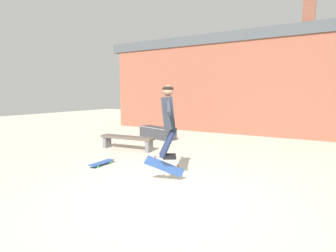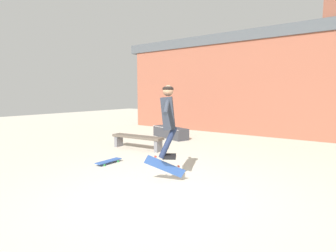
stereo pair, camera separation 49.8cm
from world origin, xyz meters
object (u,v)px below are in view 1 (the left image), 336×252
object	(u,v)px
skateboard_resting	(102,163)
park_bench	(127,140)
skater	(168,116)
skateboard_flipping	(165,167)
skate_ledge	(157,132)

from	to	relation	value
skateboard_resting	park_bench	bearing A→B (deg)	19.04
skater	park_bench	bearing A→B (deg)	110.32
park_bench	skateboard_flipping	bearing A→B (deg)	-42.84
skate_ledge	skater	xyz separation A→B (m)	(3.22, -4.68, 1.18)
skate_ledge	skateboard_flipping	bearing A→B (deg)	-36.30
skater	skate_ledge	bearing A→B (deg)	92.82
skater	skateboard_resting	xyz separation A→B (m)	(-2.21, 0.38, -1.34)
park_bench	skate_ledge	bearing A→B (deg)	94.54
skate_ledge	skateboard_resting	distance (m)	4.42
skateboard_flipping	skateboard_resting	size ratio (longest dim) A/B	0.84
park_bench	skate_ledge	xyz separation A→B (m)	(-0.38, 2.47, -0.11)
park_bench	skater	bearing A→B (deg)	-42.20
skateboard_resting	skate_ledge	bearing A→B (deg)	13.29
park_bench	skateboard_resting	distance (m)	1.96
skater	skateboard_flipping	size ratio (longest dim) A/B	2.27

